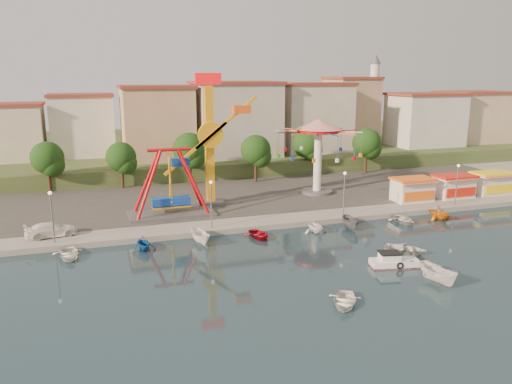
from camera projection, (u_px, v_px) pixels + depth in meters
name	position (u px, v px, depth m)	size (l,w,h in m)	color
ground	(331.00, 267.00, 44.94)	(200.00, 200.00, 0.00)	#142938
quay_deck	(196.00, 157.00, 102.24)	(200.00, 100.00, 0.60)	#9E998E
asphalt_pad	(239.00, 189.00, 72.56)	(90.00, 28.00, 0.01)	#4C4944
hill_terrace	(191.00, 148.00, 106.59)	(200.00, 60.00, 3.00)	#384C26
pirate_ship_ride	(170.00, 183.00, 58.76)	(10.00, 5.00, 8.00)	#59595E
kamikaze_tower	(213.00, 144.00, 62.52)	(8.08, 3.10, 16.50)	#59595E
wave_swinger	(318.00, 139.00, 68.64)	(11.60, 11.60, 10.40)	#59595E
booth_left	(412.00, 189.00, 65.71)	(5.40, 3.78, 3.08)	white
booth_mid	(454.00, 186.00, 67.68)	(5.40, 3.78, 3.08)	white
booth_right	(492.00, 183.00, 69.60)	(5.40, 3.78, 3.08)	white
lamp_post_0	(52.00, 219.00, 49.02)	(0.14, 0.14, 5.00)	#59595E
lamp_post_1	(211.00, 206.00, 53.84)	(0.14, 0.14, 5.00)	#59595E
lamp_post_2	(344.00, 195.00, 58.67)	(0.14, 0.14, 5.00)	#59595E
lamp_post_3	(457.00, 186.00, 63.49)	(0.14, 0.14, 5.00)	#59595E
tree_0	(47.00, 158.00, 70.05)	(4.60, 4.60, 7.19)	#382314
tree_1	(121.00, 157.00, 72.45)	(4.35, 4.35, 6.80)	#382314
tree_2	(190.00, 149.00, 74.90)	(5.02, 5.02, 7.85)	#382314
tree_3	(256.00, 150.00, 76.66)	(4.68, 4.68, 7.32)	#382314
tree_4	(308.00, 144.00, 82.40)	(4.86, 4.86, 7.60)	#382314
tree_5	(367.00, 143.00, 83.74)	(4.83, 4.83, 7.54)	#382314
building_1	(83.00, 133.00, 84.37)	(12.33, 9.01, 8.63)	silver
building_2	(160.00, 122.00, 88.56)	(11.95, 9.28, 11.23)	tan
building_3	(239.00, 127.00, 90.03)	(12.59, 10.50, 9.20)	beige
building_4	(301.00, 123.00, 97.24)	(10.75, 9.23, 9.24)	beige
building_5	(366.00, 117.00, 99.29)	(12.77, 10.96, 11.21)	tan
building_6	(421.00, 113.00, 101.27)	(8.23, 8.98, 12.36)	silver
building_7	(453.00, 119.00, 109.82)	(11.59, 10.93, 8.76)	beige
minaret	(374.00, 96.00, 102.87)	(2.80, 2.80, 18.00)	silver
cabin_motorboat	(393.00, 262.00, 44.97)	(4.57, 2.49, 1.52)	white
rowboat_a	(405.00, 249.00, 48.37)	(2.90, 4.06, 0.84)	white
rowboat_b	(344.00, 301.00, 37.42)	(2.53, 3.55, 0.74)	white
skiff	(438.00, 274.00, 41.30)	(1.49, 3.97, 1.53)	silver
van	(51.00, 230.00, 51.34)	(2.07, 5.09, 1.48)	white
moored_boat_0	(69.00, 254.00, 47.10)	(2.75, 3.84, 0.80)	white
moored_boat_1	(143.00, 243.00, 49.11)	(2.40, 2.78, 1.47)	#114C9D
moored_boat_2	(201.00, 237.00, 50.86)	(1.41, 3.75, 1.45)	white
moored_boat_3	(259.00, 235.00, 52.84)	(2.49, 3.49, 0.72)	#AB0D1F
moored_boat_4	(315.00, 225.00, 54.69)	(2.58, 2.99, 1.58)	white
moored_boat_5	(351.00, 223.00, 56.03)	(1.31, 3.49, 1.35)	slate
moored_boat_6	(404.00, 220.00, 58.21)	(2.61, 3.65, 0.76)	silver
moored_boat_7	(439.00, 212.00, 59.57)	(2.79, 3.23, 1.70)	orange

